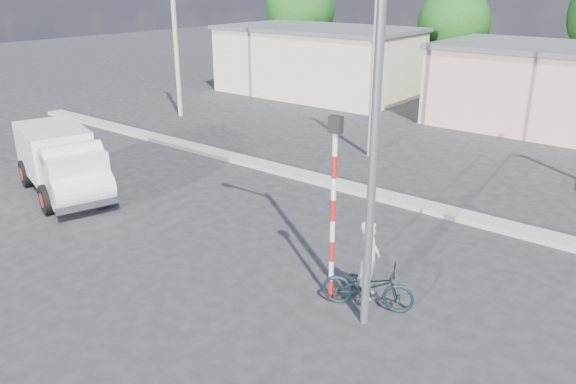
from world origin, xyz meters
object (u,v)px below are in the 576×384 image
Objects in this scene: cyclist at (369,272)px; traffic_pole at (333,196)px; bicycle at (368,286)px; streetlight at (369,94)px; truck at (62,161)px.

traffic_pole is (-0.84, -0.24, 1.68)m from cyclist.
traffic_pole reaches higher than bicycle.
streetlight reaches higher than bicycle.
bicycle is at bearing 18.30° from truck.
cyclist reaches higher than bicycle.
truck is at bearing 69.47° from cyclist.
bicycle is 2.23m from traffic_pole.
streetlight reaches higher than cyclist.
streetlight is at bearing 168.28° from bicycle.
truck is at bearing -179.49° from traffic_pole.
traffic_pole is (10.99, 0.10, 1.37)m from truck.
traffic_pole is 2.56m from streetlight.
traffic_pole reaches higher than cyclist.
truck is 3.10× the size of cyclist.
bicycle is 0.37m from cyclist.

